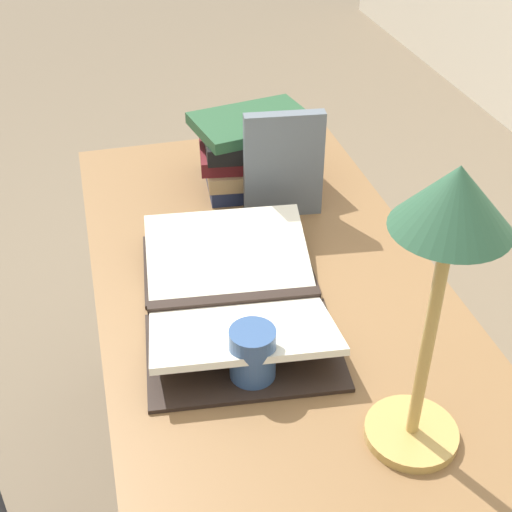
% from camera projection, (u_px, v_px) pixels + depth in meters
% --- Properties ---
extents(ground_plane, '(12.00, 12.00, 0.00)m').
position_uv_depth(ground_plane, '(263.00, 507.00, 1.84)').
color(ground_plane, '#70604C').
extents(reading_desk, '(1.22, 0.66, 0.76)m').
position_uv_depth(reading_desk, '(265.00, 318.00, 1.47)').
color(reading_desk, brown).
rests_on(reading_desk, ground_plane).
extents(open_book, '(0.52, 0.38, 0.07)m').
position_uv_depth(open_book, '(235.00, 296.00, 1.30)').
color(open_book, black).
rests_on(open_book, reading_desk).
extents(book_stack_tall, '(0.24, 0.29, 0.17)m').
position_uv_depth(book_stack_tall, '(253.00, 150.00, 1.64)').
color(book_stack_tall, '#1E284C').
rests_on(book_stack_tall, reading_desk).
extents(book_standing_upright, '(0.05, 0.17, 0.24)m').
position_uv_depth(book_standing_upright, '(284.00, 165.00, 1.51)').
color(book_standing_upright, slate).
rests_on(book_standing_upright, reading_desk).
extents(reading_lamp, '(0.15, 0.15, 0.46)m').
position_uv_depth(reading_lamp, '(446.00, 244.00, 0.86)').
color(reading_lamp, tan).
rests_on(reading_lamp, reading_desk).
extents(coffee_mug, '(0.11, 0.08, 0.10)m').
position_uv_depth(coffee_mug, '(252.00, 354.00, 1.14)').
color(coffee_mug, '#335184').
rests_on(coffee_mug, reading_desk).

